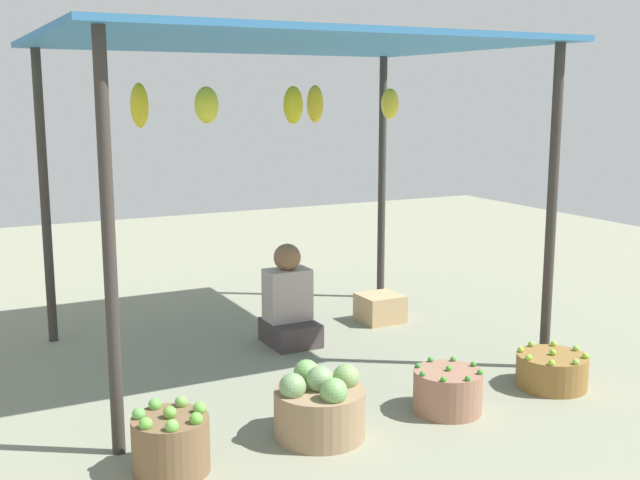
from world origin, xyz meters
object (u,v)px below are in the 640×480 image
(basket_green_chilies, at_px, (448,391))
(wooden_crate_near_vendor, at_px, (380,308))
(vendor_person, at_px, (289,306))
(basket_green_apples, at_px, (171,443))
(basket_cabbages, at_px, (320,407))
(basket_limes, at_px, (552,370))

(basket_green_chilies, xyz_separation_m, wooden_crate_near_vendor, (0.65, 1.85, -0.01))
(vendor_person, relative_size, basket_green_chilies, 1.86)
(basket_green_apples, bearing_deg, vendor_person, 49.31)
(vendor_person, relative_size, basket_green_apples, 1.97)
(basket_cabbages, xyz_separation_m, basket_green_chilies, (0.86, -0.03, -0.04))
(vendor_person, xyz_separation_m, basket_limes, (1.15, -1.64, -0.19))
(basket_limes, xyz_separation_m, wooden_crate_near_vendor, (-0.21, 1.83, 0.01))
(basket_green_chilies, height_order, wooden_crate_near_vendor, basket_green_chilies)
(vendor_person, height_order, basket_green_chilies, vendor_person)
(basket_green_apples, xyz_separation_m, basket_green_chilies, (1.72, -0.00, -0.02))
(basket_limes, height_order, wooden_crate_near_vendor, basket_limes)
(wooden_crate_near_vendor, bearing_deg, basket_cabbages, -129.57)
(basket_cabbages, height_order, basket_green_chilies, basket_cabbages)
(vendor_person, height_order, wooden_crate_near_vendor, vendor_person)
(basket_green_apples, height_order, basket_limes, basket_green_apples)
(basket_green_chilies, relative_size, wooden_crate_near_vendor, 1.21)
(basket_limes, bearing_deg, basket_green_chilies, -178.40)
(basket_green_chilies, relative_size, basket_limes, 0.91)
(basket_green_apples, distance_m, basket_cabbages, 0.87)
(basket_limes, bearing_deg, wooden_crate_near_vendor, 96.55)
(basket_cabbages, bearing_deg, vendor_person, 70.94)
(vendor_person, relative_size, basket_cabbages, 1.51)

